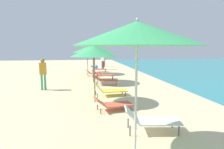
# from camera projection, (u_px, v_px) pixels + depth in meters

# --- Properties ---
(umbrella_fourth) EXTENTS (2.53, 2.53, 2.84)m
(umbrella_fourth) POSITION_uv_depth(u_px,v_px,m) (137.00, 34.00, 3.67)
(umbrella_fourth) COLOR silver
(umbrella_fourth) RESTS_ON ground
(lounger_fourth_shoreside) EXTENTS (1.55, 0.80, 0.68)m
(lounger_fourth_shoreside) POSITION_uv_depth(u_px,v_px,m) (151.00, 119.00, 5.06)
(lounger_fourth_shoreside) COLOR white
(lounger_fourth_shoreside) RESTS_ON ground
(umbrella_fifth) EXTENTS (1.93, 1.93, 2.41)m
(umbrella_fifth) POSITION_uv_depth(u_px,v_px,m) (94.00, 51.00, 7.63)
(umbrella_fifth) COLOR olive
(umbrella_fifth) RESTS_ON ground
(lounger_fifth_shoreside) EXTENTS (1.57, 0.74, 0.65)m
(lounger_fifth_shoreside) POSITION_uv_depth(u_px,v_px,m) (109.00, 90.00, 8.91)
(lounger_fifth_shoreside) COLOR yellow
(lounger_fifth_shoreside) RESTS_ON ground
(lounger_fifth_inland) EXTENTS (1.46, 0.80, 0.51)m
(lounger_fifth_inland) POSITION_uv_depth(u_px,v_px,m) (113.00, 104.00, 6.83)
(lounger_fifth_inland) COLOR #D8593F
(lounger_fifth_inland) RESTS_ON ground
(umbrella_sixth) EXTENTS (2.57, 2.57, 2.54)m
(umbrella_sixth) POSITION_uv_depth(u_px,v_px,m) (93.00, 48.00, 12.02)
(umbrella_sixth) COLOR #4C4C51
(umbrella_sixth) RESTS_ON ground
(lounger_sixth_shoreside) EXTENTS (1.58, 0.69, 0.70)m
(lounger_sixth_shoreside) POSITION_uv_depth(u_px,v_px,m) (103.00, 74.00, 13.66)
(lounger_sixth_shoreside) COLOR #D8593F
(lounger_sixth_shoreside) RESTS_ON ground
(lounger_sixth_inland) EXTENTS (1.52, 0.86, 0.56)m
(lounger_sixth_inland) POSITION_uv_depth(u_px,v_px,m) (106.00, 80.00, 11.41)
(lounger_sixth_inland) COLOR #D8593F
(lounger_sixth_inland) RESTS_ON ground
(umbrella_farthest) EXTENTS (2.26, 2.26, 2.99)m
(umbrella_farthest) POSITION_uv_depth(u_px,v_px,m) (87.00, 43.00, 16.04)
(umbrella_farthest) COLOR olive
(umbrella_farthest) RESTS_ON ground
(lounger_farthest_shoreside) EXTENTS (1.52, 0.80, 0.63)m
(lounger_farthest_shoreside) POSITION_uv_depth(u_px,v_px,m) (98.00, 69.00, 17.72)
(lounger_farthest_shoreside) COLOR #D8593F
(lounger_farthest_shoreside) RESTS_ON ground
(lounger_farthest_inland) EXTENTS (1.33, 0.90, 0.53)m
(lounger_farthest_inland) POSITION_uv_depth(u_px,v_px,m) (93.00, 73.00, 15.20)
(lounger_farthest_inland) COLOR #D8593F
(lounger_farthest_inland) RESTS_ON ground
(person_walking_near) EXTENTS (0.39, 0.28, 1.59)m
(person_walking_near) POSITION_uv_depth(u_px,v_px,m) (104.00, 59.00, 22.96)
(person_walking_near) COLOR #D8334C
(person_walking_near) RESTS_ON ground
(person_walking_mid) EXTENTS (0.40, 0.29, 1.71)m
(person_walking_mid) POSITION_uv_depth(u_px,v_px,m) (43.00, 71.00, 10.05)
(person_walking_mid) COLOR #3F9972
(person_walking_mid) RESTS_ON ground
(person_walking_far) EXTENTS (0.42, 0.40, 1.79)m
(person_walking_far) POSITION_uv_depth(u_px,v_px,m) (103.00, 59.00, 19.76)
(person_walking_far) COLOR #262628
(person_walking_far) RESTS_ON ground
(beach_ball) EXTENTS (0.39, 0.39, 0.39)m
(beach_ball) POSITION_uv_depth(u_px,v_px,m) (96.00, 67.00, 20.67)
(beach_ball) COLOR #338CD8
(beach_ball) RESTS_ON ground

